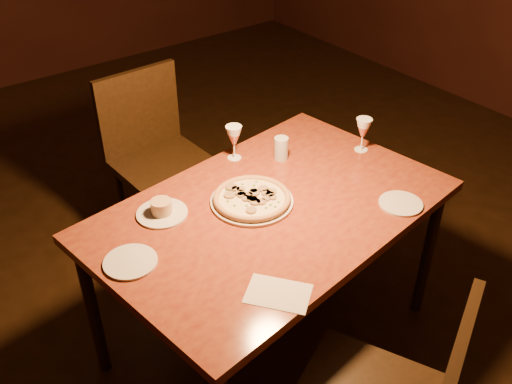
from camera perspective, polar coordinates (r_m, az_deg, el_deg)
floor at (r=2.89m, az=-1.46°, el=-12.52°), size 7.00×7.00×0.00m
dining_table at (r=2.33m, az=1.55°, el=-2.82°), size 1.54×1.11×0.77m
chair_far at (r=3.11m, az=-9.94°, el=3.84°), size 0.49×0.49×0.98m
pizza_plate at (r=2.30m, az=-0.42°, el=-0.67°), size 0.34×0.34×0.04m
ramekin_saucer at (r=2.27m, az=-9.41°, el=-1.79°), size 0.20×0.20×0.06m
wine_glass_far at (r=2.57m, az=-2.21°, el=4.96°), size 0.07×0.07×0.16m
wine_glass_right at (r=2.67m, az=10.62°, el=5.65°), size 0.07×0.07×0.16m
water_tumbler at (r=2.58m, az=2.53°, el=4.38°), size 0.06×0.06×0.11m
side_plate_left at (r=2.08m, az=-12.45°, el=-6.84°), size 0.19×0.19×0.01m
side_plate_near at (r=2.38m, az=14.27°, el=-1.13°), size 0.18×0.18×0.01m
menu_card at (r=1.92m, az=2.24°, el=-10.11°), size 0.24×0.25×0.00m
pendant_light at (r=1.93m, az=1.96°, el=17.91°), size 0.12×0.12×0.12m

